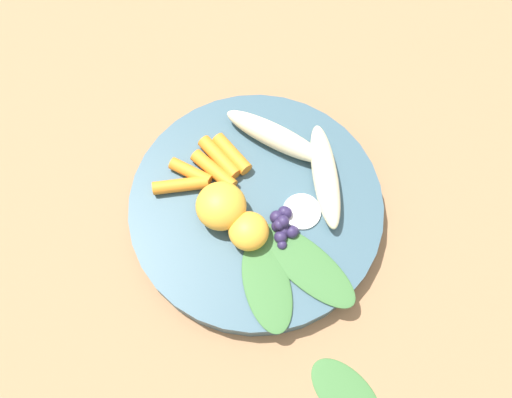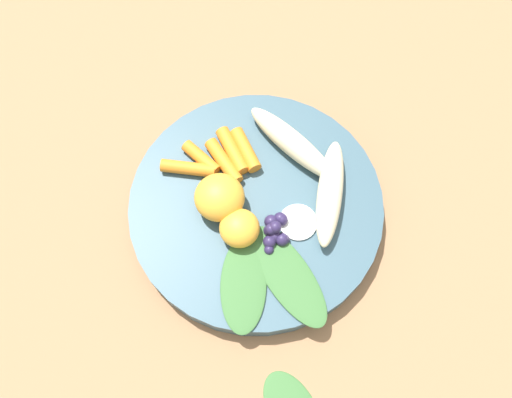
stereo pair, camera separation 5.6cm
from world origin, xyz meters
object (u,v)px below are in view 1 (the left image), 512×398
at_px(bowl, 256,207).
at_px(orange_segment_near, 249,231).
at_px(kale_leaf_stray, 346,394).
at_px(banana_peeled_right, 325,176).
at_px(banana_peeled_left, 275,136).

distance_m(bowl, orange_segment_near, 0.05).
distance_m(orange_segment_near, kale_leaf_stray, 0.19).
distance_m(bowl, banana_peeled_right, 0.08).
xyz_separation_m(bowl, banana_peeled_left, (-0.01, 0.08, 0.03)).
distance_m(banana_peeled_left, kale_leaf_stray, 0.28).
distance_m(banana_peeled_left, banana_peeled_right, 0.07).
bearing_deg(banana_peeled_right, bowl, 103.39).
bearing_deg(banana_peeled_left, banana_peeled_right, 167.46).
relative_size(banana_peeled_left, orange_segment_near, 2.94).
height_order(bowl, banana_peeled_left, banana_peeled_left).
xyz_separation_m(banana_peeled_right, orange_segment_near, (-0.05, -0.09, 0.00)).
xyz_separation_m(bowl, orange_segment_near, (0.01, -0.04, 0.03)).
bearing_deg(orange_segment_near, banana_peeled_left, 100.57).
bearing_deg(banana_peeled_right, banana_peeled_left, 41.95).
relative_size(bowl, banana_peeled_left, 2.24).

